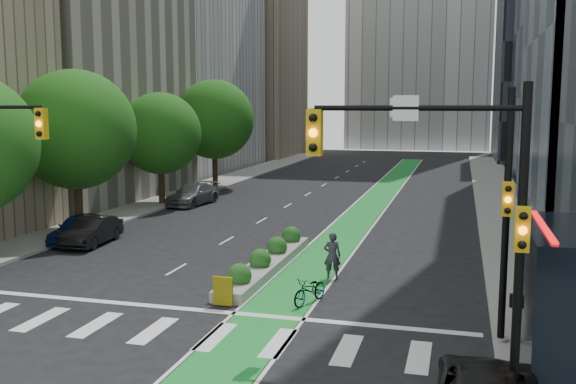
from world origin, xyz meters
The scene contains 20 objects.
ground centered at (0.00, 0.00, 0.00)m, with size 160.00×160.00×0.00m, color black.
sidewalk_left centered at (-11.80, 25.00, 0.07)m, with size 3.60×90.00×0.15m, color gray.
sidewalk_right centered at (11.80, 25.00, 0.07)m, with size 3.60×90.00×0.15m, color gray.
bike_lane_paint centered at (3.00, 30.00, 0.01)m, with size 2.20×70.00×0.01m, color #18882E.
building_tan_far centered at (-20.00, 66.00, 13.00)m, with size 14.00×16.00×26.00m, color tan.
building_dark_end centered at (20.00, 68.00, 14.00)m, with size 14.00×18.00×28.00m, color black.
tree_mid centered at (-11.00, 12.00, 5.57)m, with size 6.40×6.40×8.78m.
tree_midfar centered at (-11.00, 22.00, 4.95)m, with size 5.60×5.60×7.76m.
tree_far centered at (-11.00, 32.00, 5.69)m, with size 6.60×6.60×9.00m.
signal_right centered at (8.67, 0.47, 4.80)m, with size 5.82×0.51×7.20m.
signal_far_right centered at (8.98, -4.03, 4.75)m, with size 4.82×0.51×7.20m.
median_planter centered at (1.20, 7.04, 0.37)m, with size 1.20×10.26×1.10m.
ped_signal_post centered at (10.30, -2.58, 1.58)m, with size 0.32×0.43×2.46m.
bicycle centered at (4.01, 2.91, 0.49)m, with size 0.65×1.86×0.98m, color gray.
cyclist centered at (4.13, 6.27, 0.94)m, with size 0.69×0.45×1.89m, color #2F2C35.
parked_car_left_near centered at (-9.50, 9.72, 0.73)m, with size 1.72×4.28×1.46m, color #0C1D4C.
parked_car_left_mid centered at (-8.60, 9.40, 0.68)m, with size 1.44×4.14×1.36m, color black.
parked_car_left_far centered at (-8.98, 22.65, 0.73)m, with size 2.04×5.01×1.45m, color #55575A.
pedestrian_near centered at (12.08, 3.57, 1.08)m, with size 0.91×0.71×1.86m, color gray.
pedestrian_far centered at (12.24, 2.48, 1.13)m, with size 1.15×0.48×1.96m, color gray.
Camera 1 is at (8.91, -18.18, 6.86)m, focal length 40.00 mm.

